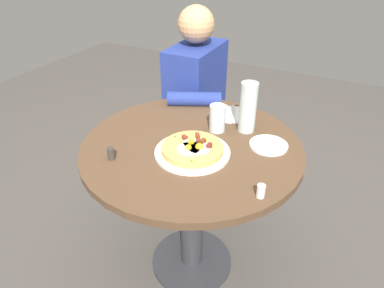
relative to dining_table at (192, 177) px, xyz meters
The scene contains 13 objects.
ground_plane 0.55m from the dining_table, ahead, with size 6.00×6.00×0.00m, color #4C4742.
dining_table is the anchor object (origin of this frame).
person_seated 0.64m from the dining_table, 24.90° to the left, with size 0.53×0.39×1.14m.
pizza_plate 0.19m from the dining_table, 150.85° to the right, with size 0.29×0.29×0.01m, color white.
breakfast_pizza 0.21m from the dining_table, 150.14° to the right, with size 0.24×0.24×0.05m.
bread_plate 0.35m from the dining_table, 67.11° to the right, with size 0.15×0.15×0.01m, color white.
napkin 0.35m from the dining_table, ahead, with size 0.17×0.14×0.00m, color white.
fork 0.36m from the dining_table, 11.05° to the right, with size 0.18×0.01×0.01m, color silver.
knife 0.35m from the dining_table, ahead, with size 0.18×0.01×0.01m, color silver.
water_glass 0.27m from the dining_table, 18.63° to the right, with size 0.07×0.07×0.12m, color silver.
water_bottle 0.38m from the dining_table, 38.31° to the right, with size 0.07×0.07×0.22m, color silver.
salt_shaker 0.44m from the dining_table, 118.75° to the right, with size 0.03×0.03×0.05m, color white.
pepper_shaker 0.37m from the dining_table, 136.82° to the left, with size 0.03×0.03×0.05m, color #3F3833.
Camera 1 is at (-1.05, -0.53, 1.46)m, focal length 32.20 mm.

